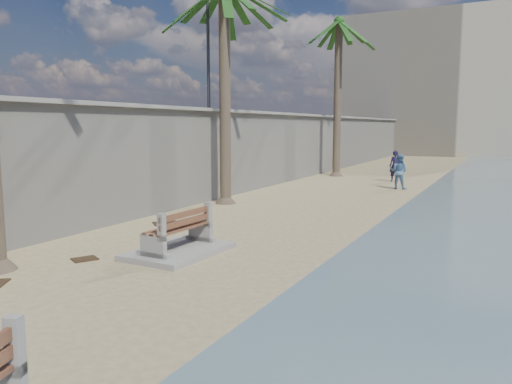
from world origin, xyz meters
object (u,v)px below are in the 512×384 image
(bench_far, at_px, (178,235))
(person_b, at_px, (399,170))
(palm_back, at_px, (339,25))
(person_a, at_px, (395,164))

(bench_far, relative_size, person_b, 1.35)
(palm_back, xyz_separation_m, person_a, (3.74, -1.58, -7.72))
(bench_far, height_order, palm_back, palm_back)
(person_a, distance_m, person_b, 3.20)
(bench_far, xyz_separation_m, person_b, (2.11, 14.50, 0.47))
(palm_back, height_order, person_b, palm_back)
(bench_far, xyz_separation_m, palm_back, (-2.45, 19.17, 8.23))
(palm_back, bearing_deg, person_a, -22.89)
(palm_back, distance_m, person_a, 8.72)
(palm_back, bearing_deg, bench_far, -82.73)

